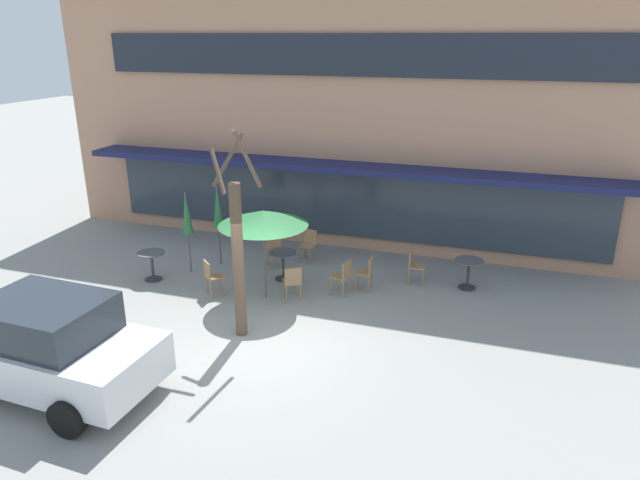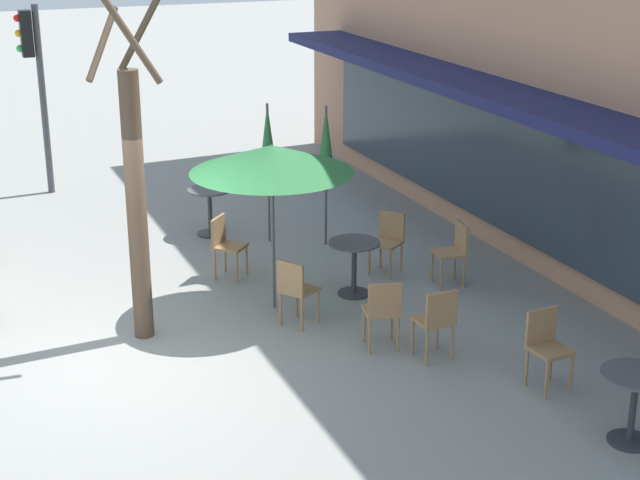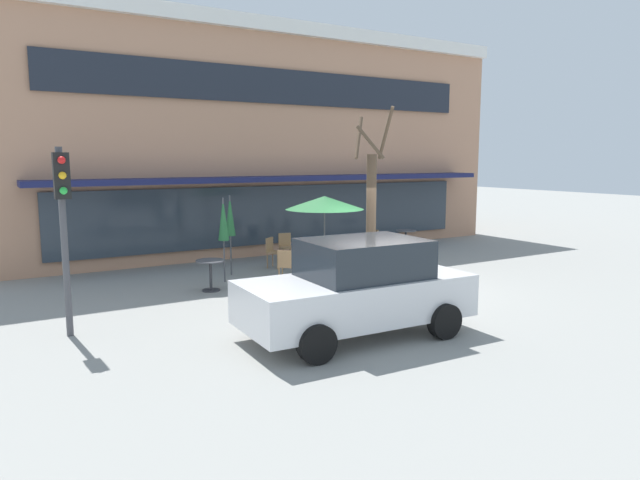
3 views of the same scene
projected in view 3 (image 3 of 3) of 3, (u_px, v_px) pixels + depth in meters
The scene contains 18 objects.
ground_plane at pixel (393, 288), 14.12m from camera, with size 80.00×80.00×0.00m, color gray.
building_facade at pixel (234, 142), 22.02m from camera, with size 18.25×9.10×7.62m.
cafe_table_near_wall at pixel (406, 237), 19.50m from camera, with size 0.70×0.70×0.76m.
cafe_table_streetside at pixel (211, 270), 13.80m from camera, with size 0.70×0.70×0.76m.
cafe_table_by_tree at pixel (303, 252), 16.36m from camera, with size 0.70×0.70×0.76m.
patio_umbrella_green_folded at pixel (230, 216), 15.52m from camera, with size 0.28×0.28×2.20m.
patio_umbrella_cream_folded at pixel (223, 220), 14.63m from camera, with size 0.28×0.28×2.20m.
patio_umbrella_corner_open at pixel (324, 203), 15.16m from camera, with size 2.10×2.10×2.20m.
cafe_chair_0 at pixel (376, 240), 18.73m from camera, with size 0.43×0.43×0.89m.
cafe_chair_1 at pixel (344, 256), 15.76m from camera, with size 0.55×0.55×0.89m.
cafe_chair_2 at pixel (360, 249), 16.89m from camera, with size 0.48×0.48×0.89m.
cafe_chair_3 at pixel (286, 245), 17.67m from camera, with size 0.45×0.45×0.89m.
cafe_chair_4 at pixel (286, 264), 14.49m from camera, with size 0.57×0.57×0.89m.
cafe_chair_5 at pixel (273, 250), 16.73m from camera, with size 0.56×0.56×0.89m.
cafe_chair_6 at pixel (365, 246), 17.53m from camera, with size 0.41×0.41×0.89m.
parked_sedan at pixel (358, 288), 10.26m from camera, with size 4.26×2.14×1.76m.
street_tree at pixel (371, 214), 13.78m from camera, with size 0.98×0.99×4.41m.
traffic_light_pole at pixel (63, 210), 9.97m from camera, with size 0.26×0.44×3.40m.
Camera 3 is at (-8.71, -10.86, 3.21)m, focal length 32.00 mm.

